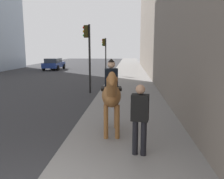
{
  "coord_description": "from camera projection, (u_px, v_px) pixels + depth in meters",
  "views": [
    {
      "loc": [
        -3.07,
        -1.76,
        2.63
      ],
      "look_at": [
        4.0,
        -1.24,
        1.4
      ],
      "focal_mm": 37.94,
      "sensor_mm": 36.0,
      "label": 1
    }
  ],
  "objects": [
    {
      "name": "pedestrian_greeting",
      "position": [
        140.0,
        115.0,
        5.5
      ],
      "size": [
        0.32,
        0.44,
        1.7
      ],
      "rotation": [
        0.0,
        0.0,
        -0.17
      ],
      "color": "black",
      "rests_on": "sidewalk_slab"
    },
    {
      "name": "traffic_light_far_curb",
      "position": [
        105.0,
        51.0,
        22.93
      ],
      "size": [
        0.2,
        0.44,
        3.63
      ],
      "color": "black",
      "rests_on": "ground"
    },
    {
      "name": "traffic_light_near_curb",
      "position": [
        88.0,
        48.0,
        13.75
      ],
      "size": [
        0.2,
        0.44,
        4.0
      ],
      "color": "black",
      "rests_on": "ground"
    },
    {
      "name": "mounted_horse_near",
      "position": [
        111.0,
        94.0,
        6.86
      ],
      "size": [
        2.15,
        0.7,
        2.23
      ],
      "rotation": [
        0.0,
        0.0,
        3.24
      ],
      "color": "brown",
      "rests_on": "sidewalk_slab"
    },
    {
      "name": "car_near_lane",
      "position": [
        54.0,
        64.0,
        29.65
      ],
      "size": [
        4.2,
        1.99,
        1.44
      ],
      "rotation": [
        0.0,
        0.0,
        -0.0
      ],
      "color": "navy",
      "rests_on": "ground"
    }
  ]
}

